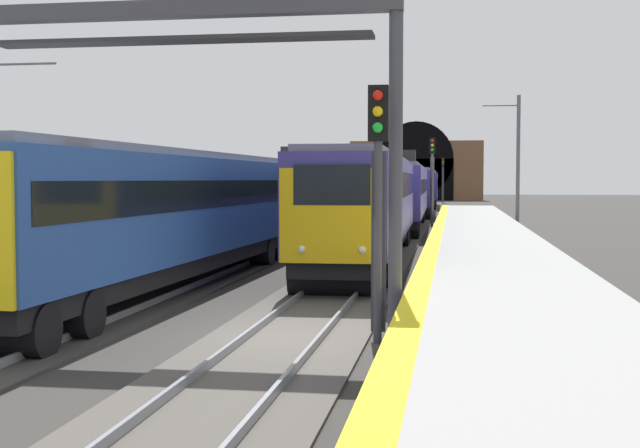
# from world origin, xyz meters

# --- Properties ---
(ground_plane) EXTENTS (320.00, 320.00, 0.00)m
(ground_plane) POSITION_xyz_m (0.00, 0.00, 0.00)
(ground_plane) COLOR #302D2B
(platform_right) EXTENTS (112.00, 4.24, 0.92)m
(platform_right) POSITION_xyz_m (0.00, -4.37, 0.46)
(platform_right) COLOR gray
(platform_right) RESTS_ON ground_plane
(platform_right_edge_strip) EXTENTS (112.00, 0.50, 0.01)m
(platform_right_edge_strip) POSITION_xyz_m (0.00, -2.50, 0.93)
(platform_right_edge_strip) COLOR yellow
(platform_right_edge_strip) RESTS_ON platform_right
(track_main_line) EXTENTS (160.00, 3.18, 0.21)m
(track_main_line) POSITION_xyz_m (0.00, 0.00, 0.04)
(track_main_line) COLOR #4C4742
(track_main_line) RESTS_ON ground_plane
(track_adjacent_line) EXTENTS (160.00, 2.94, 0.21)m
(track_adjacent_line) POSITION_xyz_m (0.00, 4.78, 0.04)
(track_adjacent_line) COLOR #383533
(track_adjacent_line) RESTS_ON ground_plane
(train_main_approaching) EXTENTS (84.62, 3.15, 4.94)m
(train_main_approaching) POSITION_xyz_m (47.32, -0.00, 2.32)
(train_main_approaching) COLOR navy
(train_main_approaching) RESTS_ON ground_plane
(train_adjacent_platform) EXTENTS (41.17, 3.38, 4.82)m
(train_adjacent_platform) POSITION_xyz_m (16.88, 4.78, 2.25)
(train_adjacent_platform) COLOR #264C99
(train_adjacent_platform) RESTS_ON ground_plane
(railway_signal_near) EXTENTS (0.39, 0.38, 4.90)m
(railway_signal_near) POSITION_xyz_m (-0.11, -1.78, 2.98)
(railway_signal_near) COLOR #38383D
(railway_signal_near) RESTS_ON ground_plane
(railway_signal_mid) EXTENTS (0.39, 0.38, 5.88)m
(railway_signal_mid) POSITION_xyz_m (40.18, -1.78, 3.52)
(railway_signal_mid) COLOR #4C4C54
(railway_signal_mid) RESTS_ON ground_plane
(railway_signal_far) EXTENTS (0.39, 0.38, 5.95)m
(railway_signal_far) POSITION_xyz_m (95.05, -1.78, 3.56)
(railway_signal_far) COLOR #38383D
(railway_signal_far) RESTS_ON ground_plane
(overhead_signal_gantry) EXTENTS (0.70, 9.16, 6.78)m
(overhead_signal_gantry) POSITION_xyz_m (0.70, 2.39, 5.19)
(overhead_signal_gantry) COLOR #3F3F47
(overhead_signal_gantry) RESTS_ON ground_plane
(tunnel_portal) EXTENTS (2.47, 19.75, 11.72)m
(tunnel_portal) POSITION_xyz_m (110.82, 2.39, 4.46)
(tunnel_portal) COLOR brown
(tunnel_portal) RESTS_ON ground_plane
(catenary_mast_far) EXTENTS (0.22, 2.18, 8.03)m
(catenary_mast_far) POSITION_xyz_m (34.35, -6.85, 4.13)
(catenary_mast_far) COLOR #595B60
(catenary_mast_far) RESTS_ON ground_plane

